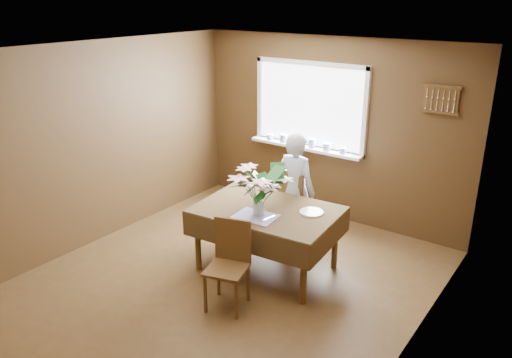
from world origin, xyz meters
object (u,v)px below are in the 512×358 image
Objects in this scene: chair_far at (297,203)px; flower_bouquet at (259,184)px; chair_near at (229,260)px; dining_table at (267,216)px; seated_woman at (296,190)px.

chair_far is 1.14m from flower_bouquet.
flower_bouquet is (-0.07, 0.60, 0.61)m from chair_near.
dining_table is at bearing 110.95° from chair_far.
dining_table is at bearing 92.95° from flower_bouquet.
flower_bouquet is at bearing 98.14° from seated_woman.
seated_woman is at bearing 94.64° from flower_bouquet.
dining_table is at bearing 79.29° from chair_near.
seated_woman reaches higher than chair_far.
chair_near is (0.08, -0.77, -0.17)m from dining_table.
chair_far is at bearing 96.17° from flower_bouquet.
chair_far reaches higher than dining_table.
seated_woman is at bearing 90.00° from dining_table.
seated_woman is 2.34× the size of flower_bouquet.
dining_table is 1.12× the size of seated_woman.
flower_bouquet is at bearing 80.08° from chair_near.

